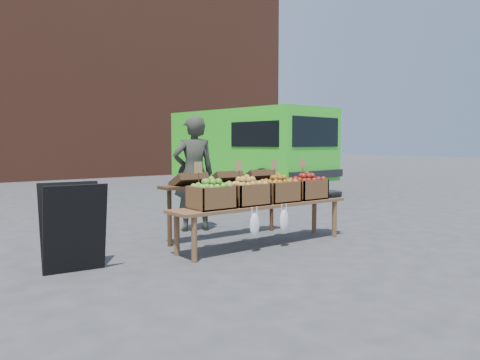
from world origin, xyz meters
TOP-DOWN VIEW (x-y plane):
  - ground at (0.00, 0.00)m, footprint 80.00×80.00m
  - brick_building at (0.00, 15.00)m, footprint 24.00×4.00m
  - delivery_van at (4.42, 5.84)m, footprint 2.79×5.29m
  - vendor at (-0.15, 1.52)m, footprint 0.75×0.61m
  - chalkboard_sign at (-2.42, 0.30)m, footprint 0.67×0.42m
  - back_table at (-0.11, 0.76)m, footprint 2.10×0.44m
  - display_bench at (0.00, 0.04)m, footprint 2.70×0.56m
  - crate_golden_apples at (-0.82, 0.04)m, footprint 0.50×0.40m
  - crate_russet_pears at (-0.27, 0.04)m, footprint 0.50×0.40m
  - crate_red_apples at (0.28, 0.04)m, footprint 0.50×0.40m
  - crate_green_apples at (0.83, 0.04)m, footprint 0.50×0.40m
  - weighing_scale at (1.25, 0.04)m, footprint 0.34×0.30m

SIDE VIEW (x-z plane):
  - ground at x=0.00m, z-range 0.00..0.00m
  - display_bench at x=0.00m, z-range 0.00..0.57m
  - chalkboard_sign at x=-2.42m, z-range 0.00..0.96m
  - back_table at x=-0.11m, z-range 0.00..1.04m
  - weighing_scale at x=1.25m, z-range 0.57..0.65m
  - crate_golden_apples at x=-0.82m, z-range 0.57..0.85m
  - crate_russet_pears at x=-0.27m, z-range 0.57..0.85m
  - crate_red_apples at x=0.28m, z-range 0.57..0.85m
  - crate_green_apples at x=0.83m, z-range 0.57..0.85m
  - vendor at x=-0.15m, z-range 0.00..1.79m
  - delivery_van at x=4.42m, z-range 0.00..2.28m
  - brick_building at x=0.00m, z-range 0.00..10.00m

